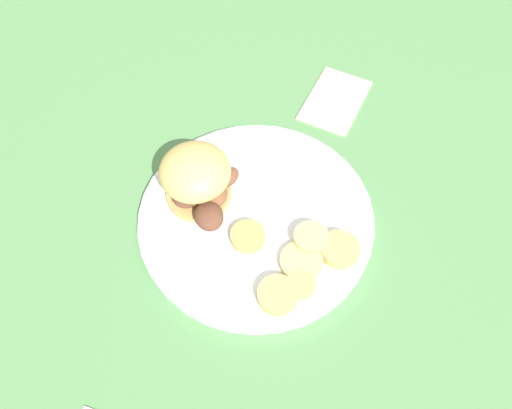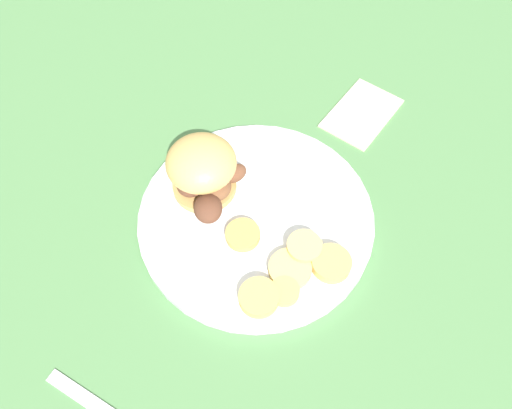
% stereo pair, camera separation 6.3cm
% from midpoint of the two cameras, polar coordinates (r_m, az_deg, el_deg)
% --- Properties ---
extents(ground_plane, '(4.00, 4.00, 0.00)m').
position_cam_midpoint_polar(ground_plane, '(0.67, -2.70, -2.14)').
color(ground_plane, '#4C7A47').
extents(dinner_plate, '(0.31, 0.31, 0.02)m').
position_cam_midpoint_polar(dinner_plate, '(0.66, -2.73, -1.72)').
color(dinner_plate, white).
rests_on(dinner_plate, ground_plane).
extents(sandwich, '(0.11, 0.12, 0.08)m').
position_cam_midpoint_polar(sandwich, '(0.64, -9.47, 2.50)').
color(sandwich, tan).
rests_on(sandwich, dinner_plate).
extents(potato_round_0, '(0.04, 0.04, 0.01)m').
position_cam_midpoint_polar(potato_round_0, '(0.63, -3.79, -3.91)').
color(potato_round_0, tan).
rests_on(potato_round_0, dinner_plate).
extents(potato_round_1, '(0.04, 0.04, 0.01)m').
position_cam_midpoint_polar(potato_round_1, '(0.60, 2.14, -9.42)').
color(potato_round_1, tan).
rests_on(potato_round_1, dinner_plate).
extents(potato_round_2, '(0.04, 0.04, 0.02)m').
position_cam_midpoint_polar(potato_round_2, '(0.62, 3.42, -4.19)').
color(potato_round_2, '#DBB766').
rests_on(potato_round_2, dinner_plate).
extents(potato_round_3, '(0.05, 0.05, 0.01)m').
position_cam_midpoint_polar(potato_round_3, '(0.61, 2.29, -6.82)').
color(potato_round_3, '#DBB766').
rests_on(potato_round_3, dinner_plate).
extents(potato_round_4, '(0.05, 0.05, 0.01)m').
position_cam_midpoint_polar(potato_round_4, '(0.59, -0.58, -10.58)').
color(potato_round_4, tan).
rests_on(potato_round_4, dinner_plate).
extents(potato_round_5, '(0.05, 0.05, 0.01)m').
position_cam_midpoint_polar(potato_round_5, '(0.62, 6.74, -5.39)').
color(potato_round_5, tan).
rests_on(potato_round_5, dinner_plate).
extents(napkin, '(0.15, 0.14, 0.01)m').
position_cam_midpoint_polar(napkin, '(0.80, 6.79, 11.66)').
color(napkin, beige).
rests_on(napkin, ground_plane).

